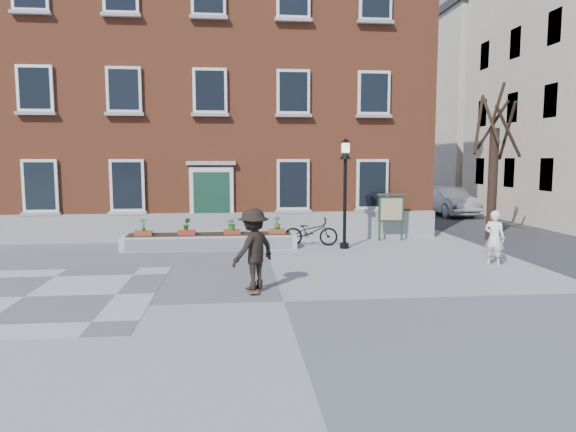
{
  "coord_description": "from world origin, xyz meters",
  "views": [
    {
      "loc": [
        -1.05,
        -11.26,
        3.22
      ],
      "look_at": [
        0.5,
        4.0,
        1.5
      ],
      "focal_mm": 32.0,
      "sensor_mm": 36.0,
      "label": 1
    }
  ],
  "objects": [
    {
      "name": "notice_board",
      "position": [
        5.0,
        8.23,
        1.26
      ],
      "size": [
        1.1,
        0.16,
        1.87
      ],
      "color": "#193325",
      "rests_on": "ground"
    },
    {
      "name": "bicycle",
      "position": [
        1.7,
        7.39,
        0.52
      ],
      "size": [
        2.05,
        0.86,
        1.05
      ],
      "primitive_type": "imported",
      "rotation": [
        0.0,
        0.0,
        1.49
      ],
      "color": "black",
      "rests_on": "ground"
    },
    {
      "name": "bare_tree",
      "position": [
        9.01,
        8.01,
        2.79
      ],
      "size": [
        1.83,
        1.83,
        6.16
      ],
      "color": "#301E15",
      "rests_on": "ground"
    },
    {
      "name": "brick_building",
      "position": [
        -2.0,
        13.98,
        6.3
      ],
      "size": [
        18.4,
        10.85,
        12.6
      ],
      "color": "brown",
      "rests_on": "ground"
    },
    {
      "name": "checker_patch",
      "position": [
        -6.0,
        1.0,
        0.01
      ],
      "size": [
        6.0,
        6.0,
        0.01
      ],
      "primitive_type": "cube",
      "color": "#5A5A5D",
      "rests_on": "ground"
    },
    {
      "name": "parked_car",
      "position": [
        11.0,
        16.86,
        0.81
      ],
      "size": [
        1.97,
        5.0,
        1.62
      ],
      "primitive_type": "imported",
      "rotation": [
        0.0,
        0.0,
        0.05
      ],
      "color": "silver",
      "rests_on": "ground"
    },
    {
      "name": "ground",
      "position": [
        0.0,
        0.0,
        0.0
      ],
      "size": [
        100.0,
        100.0,
        0.0
      ],
      "primitive_type": "plane",
      "color": "gray",
      "rests_on": "ground"
    },
    {
      "name": "planter_assembly",
      "position": [
        -1.99,
        7.18,
        0.31
      ],
      "size": [
        6.2,
        1.12,
        1.15
      ],
      "color": "silver",
      "rests_on": "ground"
    },
    {
      "name": "side_street",
      "position": [
        17.99,
        19.78,
        7.02
      ],
      "size": [
        15.2,
        36.0,
        14.5
      ],
      "color": "#3A3A3C",
      "rests_on": "ground"
    },
    {
      "name": "skateboarder",
      "position": [
        -0.65,
        0.93,
        1.05
      ],
      "size": [
        1.42,
        1.39,
        2.03
      ],
      "color": "brown",
      "rests_on": "ground"
    },
    {
      "name": "lamp_post",
      "position": [
        2.82,
        6.7,
        2.54
      ],
      "size": [
        0.4,
        0.4,
        3.93
      ],
      "color": "black",
      "rests_on": "ground"
    },
    {
      "name": "bystander",
      "position": [
        6.69,
        3.32,
        0.84
      ],
      "size": [
        0.71,
        0.72,
        1.68
      ],
      "primitive_type": "imported",
      "rotation": [
        0.0,
        0.0,
        2.3
      ],
      "color": "white",
      "rests_on": "ground"
    }
  ]
}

